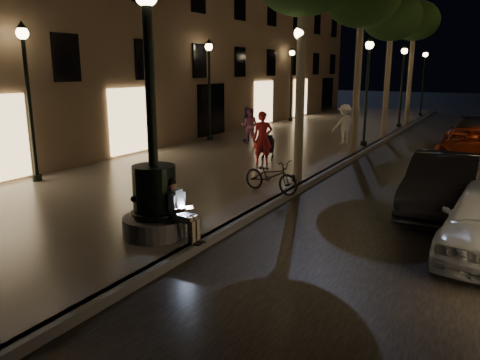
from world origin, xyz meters
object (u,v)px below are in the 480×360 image
Objects in this scene: bicycle at (271,176)px; seated_man_laptop at (179,208)px; car_second at (443,184)px; car_third at (471,146)px; fountain_lamppost at (154,188)px; pedestrian_pink at (250,126)px; stroller at (268,145)px; car_rear at (473,133)px; lamp_left_a at (27,83)px; tree_far at (414,22)px; lamp_curb_a at (299,83)px; tree_third at (392,18)px; pedestrian_blue at (247,124)px; lamp_left_b at (209,77)px; pedestrian_red at (263,138)px; lamp_left_c at (291,75)px; pedestrian_white at (345,124)px; lamp_curb_d at (424,74)px; lamp_curb_c at (403,76)px.

seated_man_laptop is at bearing -169.46° from bicycle.
car_second is 7.37m from car_third.
fountain_lamppost is 12.55m from pedestrian_pink.
car_rear is (6.66, 8.36, -0.08)m from stroller.
car_second is (6.64, -3.33, -0.01)m from stroller.
lamp_left_a reaches higher than bicycle.
car_third reaches higher than stroller.
stroller is (-2.42, -15.26, -5.68)m from tree_far.
lamp_curb_a is at bearing -109.15° from car_rear.
tree_third reaches higher than lamp_left_a.
pedestrian_blue reaches higher than car_second.
lamp_left_a is 1.03× the size of car_rear.
lamp_left_b is at bearing -153.83° from car_rear.
lamp_left_a is 0.96× the size of car_third.
lamp_left_b is 0.96× the size of car_third.
car_second is (4.39, 5.41, -0.14)m from seated_man_laptop.
fountain_lamppost reaches higher than pedestrian_pink.
tree_third reaches higher than pedestrian_red.
tree_far is at bearing 123.68° from car_rear.
lamp_curb_a is 1.00× the size of lamp_left_a.
seated_man_laptop is at bearing -102.34° from car_rear.
car_rear is at bearing 91.00° from car_third.
car_second is at bearing -55.51° from lamp_left_c.
lamp_left_b is (-7.18, -12.00, -3.20)m from tree_far.
tree_third is 11.49m from pedestrian_red.
fountain_lamppost is 13.90m from pedestrian_white.
pedestrian_blue is (-5.27, -17.52, -2.19)m from lamp_curb_d.
tree_third is 7.02m from car_rear.
pedestrian_red is at bearing -97.81° from stroller.
lamp_curb_a is (0.70, 6.00, 2.02)m from fountain_lamppost.
car_second is at bearing -92.61° from car_third.
lamp_curb_c is at bearing -90.00° from lamp_curb_d.
car_rear reaches higher than bicycle.
stroller is (-2.34, -21.26, -2.48)m from lamp_curb_d.
car_second is (11.40, 3.41, -2.49)m from lamp_left_a.
pedestrian_blue is at bearing 112.54° from seated_man_laptop.
seated_man_laptop is 6.45m from lamp_curb_a.
pedestrian_pink is (-4.89, -12.14, -5.39)m from tree_far.
lamp_curb_d is 1.03× the size of car_rear.
pedestrian_red is at bearing 159.12° from car_second.
pedestrian_blue is at bearing -152.18° from car_rear.
lamp_left_c is (-7.10, -8.00, 0.00)m from lamp_curb_d.
tree_third is 6.54m from pedestrian_white.
lamp_curb_d is 0.96× the size of car_third.
lamp_curb_a reaches higher than car_second.
bicycle is (-0.10, -1.63, -2.56)m from lamp_curb_a.
lamp_left_c is (-6.40, 22.00, 2.02)m from fountain_lamppost.
lamp_left_a reaches higher than pedestrian_red.
lamp_curb_d reaches higher than pedestrian_blue.
seated_man_laptop is 0.18× the size of tree_third.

